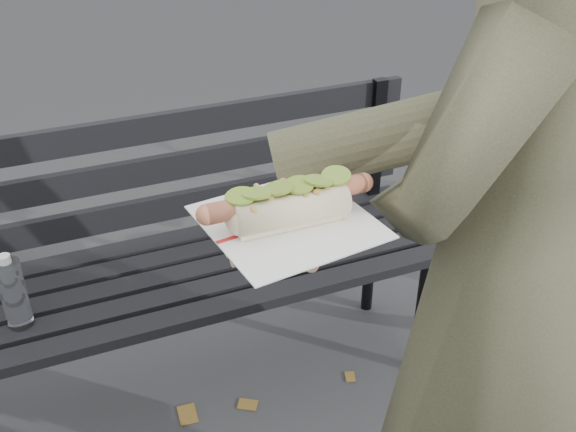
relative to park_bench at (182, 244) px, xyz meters
name	(u,v)px	position (x,y,z in m)	size (l,w,h in m)	color
park_bench	(182,244)	(0.00, 0.00, 0.00)	(1.50, 0.44, 0.88)	black
person	(503,281)	(0.37, -0.88, 0.38)	(0.66, 0.43, 1.82)	#413F2B
held_hotdog	(413,144)	(0.14, -0.90, 0.69)	(0.64, 0.30, 0.20)	#413F2B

